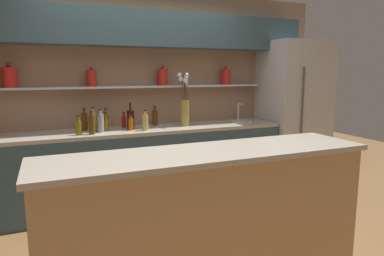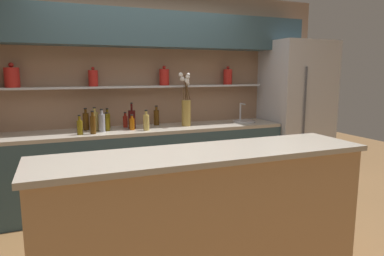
{
  "view_description": "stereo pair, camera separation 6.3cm",
  "coord_description": "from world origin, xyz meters",
  "px_view_note": "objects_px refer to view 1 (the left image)",
  "views": [
    {
      "loc": [
        -1.06,
        -2.7,
        1.58
      ],
      "look_at": [
        0.24,
        0.36,
        1.04
      ],
      "focal_mm": 32.0,
      "sensor_mm": 36.0,
      "label": 1
    },
    {
      "loc": [
        -1.0,
        -2.73,
        1.58
      ],
      "look_at": [
        0.24,
        0.36,
        1.04
      ],
      "focal_mm": 32.0,
      "sensor_mm": 36.0,
      "label": 2
    }
  ],
  "objects_px": {
    "bottle_oil_2": "(105,124)",
    "bottle_sauce_9": "(131,124)",
    "bottle_spirit_0": "(94,121)",
    "flower_vase": "(185,107)",
    "bottle_spirit_11": "(145,122)",
    "sink_fixture": "(242,120)",
    "bottle_oil_8": "(79,127)",
    "bottle_oil_1": "(106,120)",
    "bottle_spirit_4": "(92,124)",
    "bottle_spirit_3": "(101,123)",
    "bottle_spirit_7": "(84,121)",
    "refrigerator": "(293,113)",
    "bottle_spirit_6": "(155,117)",
    "bottle_sauce_10": "(124,121)",
    "bottle_wine_5": "(131,119)"
  },
  "relations": [
    {
      "from": "bottle_oil_8",
      "to": "bottle_sauce_9",
      "type": "height_order",
      "value": "bottle_oil_8"
    },
    {
      "from": "flower_vase",
      "to": "bottle_spirit_3",
      "type": "height_order",
      "value": "flower_vase"
    },
    {
      "from": "bottle_oil_2",
      "to": "bottle_spirit_6",
      "type": "height_order",
      "value": "bottle_spirit_6"
    },
    {
      "from": "bottle_sauce_9",
      "to": "bottle_spirit_7",
      "type": "bearing_deg",
      "value": 157.89
    },
    {
      "from": "bottle_spirit_3",
      "to": "bottle_wine_5",
      "type": "bearing_deg",
      "value": 14.05
    },
    {
      "from": "bottle_spirit_11",
      "to": "bottle_oil_1",
      "type": "bearing_deg",
      "value": 139.58
    },
    {
      "from": "sink_fixture",
      "to": "bottle_sauce_9",
      "type": "xyz_separation_m",
      "value": [
        -1.54,
        -0.08,
        0.05
      ]
    },
    {
      "from": "bottle_spirit_3",
      "to": "bottle_spirit_4",
      "type": "relative_size",
      "value": 1.02
    },
    {
      "from": "bottle_oil_2",
      "to": "bottle_spirit_6",
      "type": "relative_size",
      "value": 0.85
    },
    {
      "from": "bottle_sauce_10",
      "to": "bottle_spirit_7",
      "type": "bearing_deg",
      "value": -177.94
    },
    {
      "from": "bottle_oil_2",
      "to": "bottle_oil_8",
      "type": "bearing_deg",
      "value": -152.87
    },
    {
      "from": "bottle_spirit_7",
      "to": "refrigerator",
      "type": "bearing_deg",
      "value": -3.48
    },
    {
      "from": "bottle_oil_2",
      "to": "bottle_spirit_11",
      "type": "bearing_deg",
      "value": -19.56
    },
    {
      "from": "bottle_oil_1",
      "to": "bottle_spirit_11",
      "type": "xyz_separation_m",
      "value": [
        0.39,
        -0.33,
        0.0
      ]
    },
    {
      "from": "bottle_spirit_4",
      "to": "bottle_spirit_7",
      "type": "relative_size",
      "value": 0.99
    },
    {
      "from": "bottle_oil_1",
      "to": "bottle_oil_2",
      "type": "height_order",
      "value": "bottle_oil_1"
    },
    {
      "from": "sink_fixture",
      "to": "bottle_spirit_4",
      "type": "xyz_separation_m",
      "value": [
        -1.99,
        -0.18,
        0.08
      ]
    },
    {
      "from": "bottle_oil_1",
      "to": "bottle_sauce_10",
      "type": "xyz_separation_m",
      "value": [
        0.21,
        -0.03,
        -0.02
      ]
    },
    {
      "from": "bottle_spirit_0",
      "to": "bottle_sauce_10",
      "type": "height_order",
      "value": "bottle_spirit_0"
    },
    {
      "from": "bottle_oil_1",
      "to": "bottle_spirit_3",
      "type": "relative_size",
      "value": 0.92
    },
    {
      "from": "sink_fixture",
      "to": "bottle_oil_2",
      "type": "bearing_deg",
      "value": -179.52
    },
    {
      "from": "bottle_spirit_6",
      "to": "bottle_spirit_7",
      "type": "bearing_deg",
      "value": -176.66
    },
    {
      "from": "bottle_oil_2",
      "to": "bottle_oil_8",
      "type": "xyz_separation_m",
      "value": [
        -0.31,
        -0.16,
        0.0
      ]
    },
    {
      "from": "sink_fixture",
      "to": "bottle_spirit_0",
      "type": "bearing_deg",
      "value": 179.47
    },
    {
      "from": "sink_fixture",
      "to": "bottle_oil_1",
      "type": "distance_m",
      "value": 1.79
    },
    {
      "from": "bottle_oil_2",
      "to": "bottle_sauce_9",
      "type": "relative_size",
      "value": 1.16
    },
    {
      "from": "bottle_sauce_10",
      "to": "bottle_oil_2",
      "type": "bearing_deg",
      "value": -147.34
    },
    {
      "from": "refrigerator",
      "to": "bottle_sauce_9",
      "type": "distance_m",
      "value": 2.36
    },
    {
      "from": "sink_fixture",
      "to": "bottle_sauce_9",
      "type": "distance_m",
      "value": 1.54
    },
    {
      "from": "bottle_oil_1",
      "to": "bottle_spirit_11",
      "type": "bearing_deg",
      "value": -40.42
    },
    {
      "from": "flower_vase",
      "to": "bottle_spirit_4",
      "type": "xyz_separation_m",
      "value": [
        -1.14,
        -0.16,
        -0.14
      ]
    },
    {
      "from": "bottle_spirit_0",
      "to": "bottle_spirit_6",
      "type": "relative_size",
      "value": 1.1
    },
    {
      "from": "bottle_spirit_0",
      "to": "bottle_sauce_9",
      "type": "xyz_separation_m",
      "value": [
        0.41,
        -0.09,
        -0.04
      ]
    },
    {
      "from": "bottle_oil_1",
      "to": "bottle_spirit_4",
      "type": "bearing_deg",
      "value": -120.72
    },
    {
      "from": "bottle_spirit_6",
      "to": "bottle_spirit_11",
      "type": "distance_m",
      "value": 0.41
    },
    {
      "from": "bottle_wine_5",
      "to": "bottle_spirit_11",
      "type": "relative_size",
      "value": 1.31
    },
    {
      "from": "bottle_spirit_4",
      "to": "bottle_sauce_9",
      "type": "distance_m",
      "value": 0.46
    },
    {
      "from": "refrigerator",
      "to": "bottle_oil_1",
      "type": "bearing_deg",
      "value": 175.26
    },
    {
      "from": "bottle_oil_1",
      "to": "bottle_spirit_7",
      "type": "relative_size",
      "value": 0.93
    },
    {
      "from": "bottle_oil_1",
      "to": "bottle_spirit_3",
      "type": "bearing_deg",
      "value": -111.61
    },
    {
      "from": "bottle_wine_5",
      "to": "bottle_sauce_9",
      "type": "bearing_deg",
      "value": -101.69
    },
    {
      "from": "flower_vase",
      "to": "sink_fixture",
      "type": "xyz_separation_m",
      "value": [
        0.84,
        0.02,
        -0.22
      ]
    },
    {
      "from": "bottle_spirit_3",
      "to": "bottle_spirit_6",
      "type": "distance_m",
      "value": 0.75
    },
    {
      "from": "bottle_spirit_11",
      "to": "sink_fixture",
      "type": "bearing_deg",
      "value": 6.82
    },
    {
      "from": "bottle_spirit_7",
      "to": "bottle_oil_8",
      "type": "distance_m",
      "value": 0.31
    },
    {
      "from": "flower_vase",
      "to": "refrigerator",
      "type": "bearing_deg",
      "value": -1.01
    },
    {
      "from": "flower_vase",
      "to": "bottle_spirit_11",
      "type": "bearing_deg",
      "value": -164.95
    },
    {
      "from": "bottle_wine_5",
      "to": "bottle_oil_8",
      "type": "height_order",
      "value": "bottle_wine_5"
    },
    {
      "from": "bottle_sauce_9",
      "to": "bottle_sauce_10",
      "type": "relative_size",
      "value": 0.97
    },
    {
      "from": "bottle_spirit_3",
      "to": "bottle_spirit_4",
      "type": "distance_m",
      "value": 0.15
    }
  ]
}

